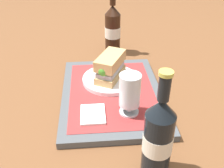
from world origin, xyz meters
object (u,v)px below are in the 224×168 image
sandwich (109,67)px  beer_bottle (158,137)px  plate (110,79)px  beer_glass (130,93)px  second_bottle (113,29)px

sandwich → beer_bottle: (0.37, 0.08, 0.03)m
plate → beer_glass: bearing=13.5°
beer_bottle → second_bottle: 0.65m
plate → second_bottle: 0.29m
sandwich → beer_bottle: size_ratio=0.54×
plate → sandwich: 0.05m
sandwich → beer_glass: (0.17, 0.04, 0.01)m
sandwich → beer_glass: 0.18m
beer_bottle → sandwich: bearing=-168.3°
plate → beer_bottle: beer_bottle is taller
plate → beer_bottle: (0.37, 0.07, 0.08)m
beer_bottle → second_bottle: bearing=-176.5°
plate → second_bottle: bearing=172.8°
sandwich → second_bottle: bearing=-160.7°
sandwich → second_bottle: (-0.28, 0.04, 0.03)m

